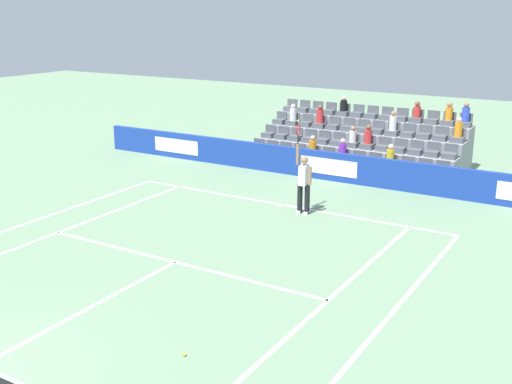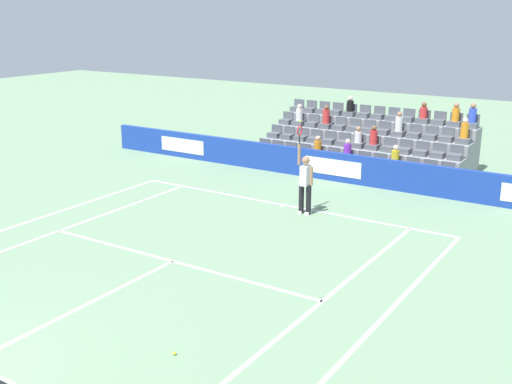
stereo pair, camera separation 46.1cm
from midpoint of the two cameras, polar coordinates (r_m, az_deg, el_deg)
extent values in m
cube|color=white|center=(20.06, 3.24, -1.18)|extent=(10.97, 0.10, 0.01)
cube|color=white|center=(15.78, -6.67, -6.21)|extent=(8.23, 0.10, 0.01)
cube|color=white|center=(13.69, -15.26, -10.35)|extent=(0.10, 6.40, 0.01)
cube|color=white|center=(18.25, -17.70, -3.75)|extent=(0.10, 11.89, 0.01)
cube|color=white|center=(13.39, 6.10, -10.48)|extent=(0.10, 11.89, 0.01)
cube|color=white|center=(19.28, -20.33, -2.94)|extent=(0.10, 11.89, 0.01)
cube|color=white|center=(12.92, 11.65, -11.80)|extent=(0.10, 11.89, 0.01)
cube|color=white|center=(19.98, 3.10, -1.25)|extent=(0.10, 0.20, 0.01)
cube|color=#193899|center=(22.96, 7.60, 2.28)|extent=(20.66, 0.20, 1.04)
cube|color=white|center=(22.86, 7.48, 2.23)|extent=(2.20, 0.01, 0.58)
cube|color=white|center=(26.43, -6.16, 4.18)|extent=(2.20, 0.01, 0.58)
cylinder|color=black|center=(19.10, 5.44, -0.72)|extent=(0.16, 0.16, 0.90)
cylinder|color=black|center=(19.20, 4.79, -0.62)|extent=(0.16, 0.16, 0.90)
cube|color=white|center=(19.23, 5.41, -1.89)|extent=(0.13, 0.27, 0.08)
cube|color=white|center=(19.32, 4.76, -1.78)|extent=(0.13, 0.27, 0.08)
cube|color=white|center=(18.95, 5.17, 1.50)|extent=(0.24, 0.37, 0.60)
sphere|color=#9E7251|center=(18.84, 5.21, 2.85)|extent=(0.24, 0.24, 0.24)
cylinder|color=#9E7251|center=(18.89, 4.61, 3.37)|extent=(0.09, 0.09, 0.62)
cylinder|color=#9E7251|center=(18.81, 5.71, 1.44)|extent=(0.09, 0.09, 0.56)
cylinder|color=black|center=(18.80, 4.64, 4.71)|extent=(0.04, 0.04, 0.28)
torus|color=red|center=(18.74, 4.66, 5.55)|extent=(0.04, 0.31, 0.31)
sphere|color=#D1E533|center=(18.69, 4.68, 6.39)|extent=(0.07, 0.07, 0.07)
cube|color=gray|center=(23.98, 8.67, 2.08)|extent=(8.06, 0.95, 0.42)
cube|color=#545960|center=(22.72, 17.28, 1.54)|extent=(0.48, 0.44, 0.20)
cube|color=#545960|center=(22.85, 17.47, 2.25)|extent=(0.48, 0.04, 0.30)
cube|color=#545960|center=(22.88, 15.80, 1.76)|extent=(0.48, 0.44, 0.20)
cube|color=#545960|center=(23.01, 15.99, 2.47)|extent=(0.48, 0.04, 0.30)
cube|color=#545960|center=(23.05, 14.33, 1.98)|extent=(0.48, 0.44, 0.20)
cube|color=#545960|center=(23.18, 14.53, 2.68)|extent=(0.48, 0.04, 0.30)
cube|color=#545960|center=(23.25, 12.88, 2.19)|extent=(0.48, 0.44, 0.20)
cube|color=#545960|center=(23.37, 13.09, 2.89)|extent=(0.48, 0.04, 0.30)
cube|color=#545960|center=(23.45, 11.46, 2.40)|extent=(0.48, 0.44, 0.20)
cube|color=#545960|center=(23.58, 11.68, 3.09)|extent=(0.48, 0.04, 0.30)
cube|color=#545960|center=(23.67, 10.07, 2.61)|extent=(0.48, 0.44, 0.20)
cube|color=#545960|center=(23.80, 10.29, 3.28)|extent=(0.48, 0.04, 0.30)
cube|color=#545960|center=(23.91, 8.70, 2.80)|extent=(0.48, 0.44, 0.20)
cube|color=#545960|center=(24.03, 8.92, 3.48)|extent=(0.48, 0.04, 0.30)
cube|color=#545960|center=(24.16, 7.36, 3.00)|extent=(0.48, 0.44, 0.20)
cube|color=#545960|center=(24.28, 7.58, 3.66)|extent=(0.48, 0.04, 0.30)
cube|color=#545960|center=(24.42, 6.04, 3.18)|extent=(0.48, 0.44, 0.20)
cube|color=#545960|center=(24.54, 6.27, 3.84)|extent=(0.48, 0.04, 0.30)
cube|color=#545960|center=(24.70, 4.76, 3.37)|extent=(0.48, 0.44, 0.20)
cube|color=#545960|center=(24.81, 4.99, 4.01)|extent=(0.48, 0.04, 0.30)
cube|color=#545960|center=(24.98, 3.50, 3.54)|extent=(0.48, 0.44, 0.20)
cube|color=#545960|center=(25.10, 3.73, 4.18)|extent=(0.48, 0.04, 0.30)
cube|color=#545960|center=(25.28, 2.27, 3.71)|extent=(0.48, 0.44, 0.20)
cube|color=#545960|center=(25.40, 2.51, 4.34)|extent=(0.48, 0.04, 0.30)
cube|color=#545960|center=(25.59, 1.07, 3.88)|extent=(0.48, 0.44, 0.20)
cube|color=#545960|center=(25.71, 1.31, 4.50)|extent=(0.48, 0.04, 0.30)
cube|color=gray|center=(24.78, 9.59, 3.00)|extent=(8.06, 0.95, 0.84)
cube|color=#545960|center=(23.52, 18.00, 3.01)|extent=(0.48, 0.44, 0.20)
cube|color=#545960|center=(23.65, 18.18, 3.69)|extent=(0.48, 0.04, 0.30)
cube|color=#545960|center=(23.67, 16.56, 3.22)|extent=(0.48, 0.44, 0.20)
cube|color=#545960|center=(23.81, 16.74, 3.89)|extent=(0.48, 0.04, 0.30)
cube|color=#545960|center=(23.84, 15.13, 3.42)|extent=(0.48, 0.44, 0.20)
cube|color=#545960|center=(23.98, 15.32, 4.09)|extent=(0.48, 0.04, 0.30)
cube|color=#545960|center=(24.03, 13.73, 3.62)|extent=(0.48, 0.44, 0.20)
cube|color=#545960|center=(24.16, 13.93, 4.28)|extent=(0.48, 0.04, 0.30)
cube|color=#545960|center=(24.23, 12.35, 3.81)|extent=(0.48, 0.44, 0.20)
cube|color=#545960|center=(24.36, 12.55, 4.47)|extent=(0.48, 0.04, 0.30)
cube|color=#545960|center=(24.44, 10.98, 4.00)|extent=(0.48, 0.44, 0.20)
cube|color=#545960|center=(24.57, 11.19, 4.65)|extent=(0.48, 0.04, 0.30)
cube|color=#545960|center=(24.67, 9.65, 4.18)|extent=(0.48, 0.44, 0.20)
cube|color=#545960|center=(24.80, 9.86, 4.82)|extent=(0.48, 0.04, 0.30)
cube|color=#545960|center=(24.91, 8.34, 4.35)|extent=(0.48, 0.44, 0.20)
cube|color=#545960|center=(25.04, 8.55, 4.99)|extent=(0.48, 0.04, 0.30)
cube|color=#545960|center=(25.17, 7.05, 4.52)|extent=(0.48, 0.44, 0.20)
cube|color=#545960|center=(25.29, 7.27, 5.15)|extent=(0.48, 0.04, 0.30)
cube|color=#545960|center=(25.43, 5.79, 4.69)|extent=(0.48, 0.44, 0.20)
cube|color=#545960|center=(25.56, 6.01, 5.31)|extent=(0.48, 0.04, 0.30)
cube|color=#545960|center=(25.71, 4.55, 4.84)|extent=(0.48, 0.44, 0.20)
cube|color=#545960|center=(25.84, 4.78, 5.46)|extent=(0.48, 0.04, 0.30)
cube|color=#545960|center=(26.00, 3.35, 5.00)|extent=(0.48, 0.44, 0.20)
cube|color=#545960|center=(26.13, 3.57, 5.60)|extent=(0.48, 0.04, 0.30)
cube|color=#545960|center=(26.30, 2.16, 5.14)|extent=(0.48, 0.44, 0.20)
cube|color=#545960|center=(26.43, 2.39, 5.74)|extent=(0.48, 0.04, 0.30)
cube|color=gray|center=(25.59, 10.46, 3.86)|extent=(8.06, 0.95, 1.26)
cube|color=#545960|center=(24.33, 18.68, 4.39)|extent=(0.48, 0.44, 0.20)
cube|color=#545960|center=(24.48, 18.85, 5.04)|extent=(0.48, 0.04, 0.30)
cube|color=#545960|center=(24.48, 17.27, 4.58)|extent=(0.48, 0.44, 0.20)
cube|color=#545960|center=(24.63, 17.45, 5.23)|extent=(0.48, 0.04, 0.30)
cube|color=#545960|center=(24.65, 15.89, 4.77)|extent=(0.48, 0.44, 0.20)
cube|color=#545960|center=(24.79, 16.07, 5.41)|extent=(0.48, 0.04, 0.30)
cube|color=#545960|center=(24.83, 14.52, 4.95)|extent=(0.48, 0.44, 0.20)
cube|color=#545960|center=(24.97, 14.71, 5.59)|extent=(0.48, 0.04, 0.30)
cube|color=#545960|center=(25.02, 13.17, 5.13)|extent=(0.48, 0.44, 0.20)
cube|color=#545960|center=(25.16, 13.37, 5.76)|extent=(0.48, 0.04, 0.30)
cube|color=#545960|center=(25.23, 11.85, 5.30)|extent=(0.48, 0.44, 0.20)
cube|color=#545960|center=(25.37, 12.04, 5.92)|extent=(0.48, 0.04, 0.30)
cube|color=#545960|center=(25.45, 10.54, 5.47)|extent=(0.48, 0.44, 0.20)
cube|color=#545960|center=(25.59, 10.74, 6.08)|extent=(0.48, 0.04, 0.30)
cube|color=#545960|center=(25.69, 9.26, 5.63)|extent=(0.48, 0.44, 0.20)
cube|color=#545960|center=(25.82, 9.46, 6.24)|extent=(0.48, 0.04, 0.30)
cube|color=#545960|center=(25.93, 8.00, 5.78)|extent=(0.48, 0.44, 0.20)
cube|color=#545960|center=(26.07, 8.21, 6.38)|extent=(0.48, 0.04, 0.30)
cube|color=#545960|center=(26.19, 6.76, 5.93)|extent=(0.48, 0.44, 0.20)
cube|color=#545960|center=(26.33, 6.97, 6.53)|extent=(0.48, 0.04, 0.30)
cube|color=#545960|center=(26.46, 5.55, 6.07)|extent=(0.48, 0.44, 0.20)
cube|color=#545960|center=(26.60, 5.76, 6.66)|extent=(0.48, 0.04, 0.30)
cube|color=#545960|center=(26.74, 4.36, 6.21)|extent=(0.48, 0.44, 0.20)
cube|color=#545960|center=(26.88, 4.58, 6.79)|extent=(0.48, 0.04, 0.30)
cube|color=#545960|center=(27.04, 3.20, 6.34)|extent=(0.48, 0.44, 0.20)
cube|color=#545960|center=(27.17, 3.42, 6.92)|extent=(0.48, 0.04, 0.30)
cube|color=gray|center=(26.42, 11.27, 4.67)|extent=(8.06, 0.95, 1.68)
cube|color=#545960|center=(25.17, 19.31, 5.68)|extent=(0.48, 0.44, 0.20)
cube|color=#545960|center=(25.32, 19.47, 6.30)|extent=(0.48, 0.04, 0.30)
cube|color=#545960|center=(25.31, 17.95, 5.86)|extent=(0.48, 0.44, 0.20)
cube|color=#545960|center=(25.46, 18.11, 6.47)|extent=(0.48, 0.04, 0.30)
cube|color=#545960|center=(25.47, 16.60, 6.03)|extent=(0.48, 0.44, 0.20)
cube|color=#545960|center=(25.62, 16.77, 6.64)|extent=(0.48, 0.04, 0.30)
cube|color=#545960|center=(25.65, 15.27, 6.20)|extent=(0.48, 0.44, 0.20)
cube|color=#545960|center=(25.80, 15.45, 6.81)|extent=(0.48, 0.04, 0.30)
cube|color=#545960|center=(25.84, 13.95, 6.37)|extent=(0.48, 0.44, 0.20)
cube|color=#545960|center=(25.98, 14.14, 6.97)|extent=(0.48, 0.04, 0.30)
cube|color=#545960|center=(26.04, 12.66, 6.52)|extent=(0.48, 0.44, 0.20)
cube|color=#545960|center=(26.18, 12.85, 7.12)|extent=(0.48, 0.04, 0.30)
cube|color=#545960|center=(26.25, 11.39, 6.68)|extent=(0.48, 0.44, 0.20)
cube|color=#545960|center=(26.40, 11.58, 7.27)|extent=(0.48, 0.04, 0.30)
cube|color=#545960|center=(26.48, 10.13, 6.82)|extent=(0.48, 0.44, 0.20)
cube|color=#545960|center=(26.62, 10.33, 7.41)|extent=(0.48, 0.04, 0.30)
cube|color=#545960|center=(26.72, 8.90, 6.96)|extent=(0.48, 0.44, 0.20)
cube|color=#545960|center=(26.86, 9.10, 7.54)|extent=(0.48, 0.04, 0.30)
cube|color=#545960|center=(26.97, 7.69, 7.10)|extent=(0.48, 0.44, 0.20)
cube|color=#545960|center=(27.11, 7.89, 7.67)|extent=(0.48, 0.04, 0.30)
cube|color=#545960|center=(27.23, 6.50, 7.23)|extent=(0.48, 0.44, 0.20)
cube|color=#545960|center=(27.37, 6.70, 7.80)|extent=(0.48, 0.04, 0.30)
cube|color=#545960|center=(27.51, 5.33, 7.35)|extent=(0.48, 0.44, 0.20)
cube|color=#545960|center=(27.64, 5.54, 7.91)|extent=(0.48, 0.04, 0.30)
cube|color=#545960|center=(27.79, 4.19, 7.47)|extent=(0.48, 0.44, 0.20)
cube|color=#545960|center=(27.93, 4.40, 8.03)|extent=(0.48, 0.04, 0.30)
cylinder|color=orange|center=(24.39, 6.12, 4.01)|extent=(0.28, 0.28, 0.50)
sphere|color=#D3A884|center=(24.32, 6.15, 4.82)|extent=(0.20, 0.20, 0.20)
cylinder|color=orange|center=(24.31, 18.79, 5.26)|extent=(0.28, 0.28, 0.54)
sphere|color=beige|center=(24.25, 18.86, 6.11)|extent=(0.20, 0.20, 0.20)
cylinder|color=red|center=(25.64, 15.35, 6.91)|extent=(0.28, 0.28, 0.43)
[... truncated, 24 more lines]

